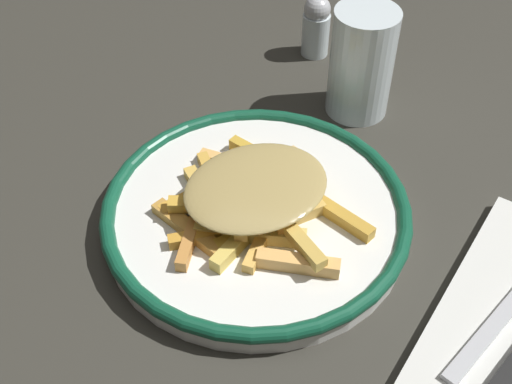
# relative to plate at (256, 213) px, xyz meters

# --- Properties ---
(ground_plane) EXTENTS (2.60, 2.60, 0.00)m
(ground_plane) POSITION_rel_plate_xyz_m (0.00, 0.00, -0.01)
(ground_plane) COLOR #33322B
(plate) EXTENTS (0.27, 0.27, 0.03)m
(plate) POSITION_rel_plate_xyz_m (0.00, 0.00, 0.00)
(plate) COLOR white
(plate) RESTS_ON ground_plane
(fries_heap) EXTENTS (0.18, 0.17, 0.03)m
(fries_heap) POSITION_rel_plate_xyz_m (0.00, -0.01, 0.02)
(fries_heap) COLOR #F3B853
(fries_heap) RESTS_ON plate
(water_glass) EXTENTS (0.06, 0.06, 0.11)m
(water_glass) POSITION_rel_plate_xyz_m (-0.01, 0.19, 0.04)
(water_glass) COLOR silver
(water_glass) RESTS_ON ground_plane
(salt_shaker) EXTENTS (0.03, 0.03, 0.07)m
(salt_shaker) POSITION_rel_plate_xyz_m (-0.10, 0.26, 0.02)
(salt_shaker) COLOR silver
(salt_shaker) RESTS_ON ground_plane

